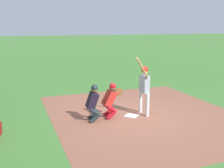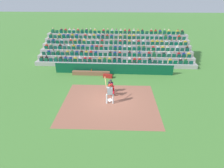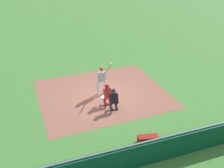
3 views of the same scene
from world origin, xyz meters
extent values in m
plane|color=#447B33|center=(0.00, 0.00, 0.00)|extent=(160.00, 160.00, 0.00)
cube|color=#905743|center=(0.00, 0.50, 0.00)|extent=(7.88, 6.81, 0.01)
cube|color=white|center=(0.00, 0.00, 0.02)|extent=(0.62, 0.62, 0.02)
cylinder|color=silver|center=(-0.29, 0.49, 0.43)|extent=(0.14, 0.14, 0.86)
cylinder|color=silver|center=(0.22, 0.53, 0.43)|extent=(0.14, 0.14, 0.86)
cube|color=#919EA6|center=(-0.03, 0.51, 1.16)|extent=(0.43, 0.25, 0.61)
sphere|color=tan|center=(-0.03, 0.51, 1.62)|extent=(0.22, 0.22, 0.22)
sphere|color=#B61D11|center=(-0.03, 0.51, 1.68)|extent=(0.25, 0.25, 0.25)
cylinder|color=#919EA6|center=(0.02, 0.49, 1.45)|extent=(0.45, 0.11, 0.14)
cylinder|color=#919EA6|center=(0.19, 0.50, 1.45)|extent=(0.17, 0.14, 0.13)
cylinder|color=tan|center=(0.32, 0.23, 1.83)|extent=(0.25, 0.57, 0.74)
sphere|color=black|center=(0.24, 0.48, 1.48)|extent=(0.06, 0.06, 0.06)
cylinder|color=#B5111B|center=(-0.27, -0.79, 0.15)|extent=(0.15, 0.39, 0.34)
cylinder|color=#B5111B|center=(-0.27, -0.79, 0.37)|extent=(0.15, 0.38, 0.33)
cylinder|color=#B5111B|center=(0.05, -0.79, 0.15)|extent=(0.15, 0.39, 0.34)
cylinder|color=#B5111B|center=(0.05, -0.79, 0.37)|extent=(0.15, 0.38, 0.33)
cube|color=red|center=(-0.10, -0.81, 0.72)|extent=(0.43, 0.48, 0.60)
cube|color=#B5111B|center=(-0.11, -0.70, 0.72)|extent=(0.38, 0.27, 0.43)
sphere|color=brown|center=(-0.11, -0.69, 1.08)|extent=(0.22, 0.22, 0.22)
cube|color=black|center=(-0.11, -0.69, 1.08)|extent=(0.20, 0.13, 0.19)
sphere|color=#B5111B|center=(-0.11, -0.69, 1.14)|extent=(0.24, 0.24, 0.24)
cylinder|color=brown|center=(0.01, -0.49, 0.95)|extent=(0.07, 0.30, 0.30)
cylinder|color=red|center=(0.04, -0.66, 0.88)|extent=(0.16, 0.40, 0.22)
cylinder|color=#1F2A2E|center=(-0.12, -1.41, 0.15)|extent=(0.16, 0.39, 0.34)
cylinder|color=#1F2A2E|center=(-0.12, -1.41, 0.37)|extent=(0.16, 0.39, 0.33)
cylinder|color=#1F2A2E|center=(0.20, -1.43, 0.15)|extent=(0.16, 0.39, 0.34)
cylinder|color=#1F2A2E|center=(0.20, -1.43, 0.37)|extent=(0.16, 0.39, 0.33)
cube|color=black|center=(0.03, -1.48, 0.74)|extent=(0.44, 0.44, 0.60)
cube|color=#1F2A2E|center=(0.04, -1.35, 0.74)|extent=(0.39, 0.22, 0.45)
sphere|color=brown|center=(0.04, -1.38, 1.11)|extent=(0.22, 0.22, 0.22)
cube|color=black|center=(0.04, -1.38, 1.11)|extent=(0.20, 0.12, 0.20)
sphere|color=#1F2A2E|center=(0.04, -1.38, 1.17)|extent=(0.24, 0.24, 0.24)
cube|color=#0A482B|center=(0.00, -5.78, 0.56)|extent=(13.13, 0.24, 1.12)
cylinder|color=gray|center=(0.00, -5.78, 1.16)|extent=(13.13, 0.07, 0.07)
cube|color=brown|center=(2.46, -5.23, 0.22)|extent=(4.15, 0.40, 0.44)
cylinder|color=#D94F24|center=(2.43, -5.33, 0.54)|extent=(0.07, 0.07, 0.20)
cube|color=maroon|center=(0.56, -4.63, 0.19)|extent=(1.02, 0.54, 0.37)
camera|label=1|loc=(8.63, -3.78, 3.24)|focal=43.59mm
camera|label=2|loc=(-0.98, 13.38, 8.18)|focal=29.50mm
camera|label=3|loc=(-4.22, -12.93, 7.98)|focal=41.49mm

